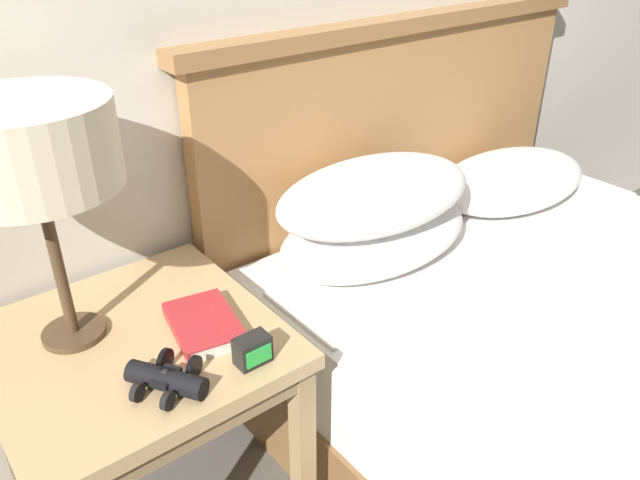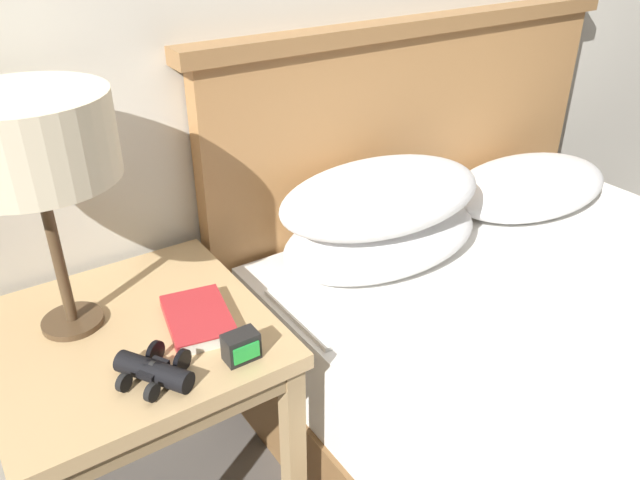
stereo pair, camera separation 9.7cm
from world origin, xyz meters
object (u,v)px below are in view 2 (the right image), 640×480
Objects in this scene: book_on_nightstand at (197,319)px; bed at (629,409)px; nightstand at (133,359)px; alarm_clock at (241,347)px; table_lamp at (30,142)px; binoculars_pair at (154,371)px.

bed is at bearing -30.63° from book_on_nightstand.
alarm_clock is at bearing -53.57° from nightstand.
book_on_nightstand is (-0.89, 0.53, 0.32)m from bed.
bed is 1.00m from alarm_clock.
nightstand is 1.19× the size of table_lamp.
table_lamp is (-0.09, 0.09, 0.50)m from nightstand.
bed is 12.52× the size of binoculars_pair.
bed is 1.49m from table_lamp.
binoculars_pair is (-1.03, 0.41, 0.33)m from bed.
alarm_clock reaches higher than binoculars_pair.
bed is 28.26× the size of alarm_clock.
nightstand is 0.31× the size of bed.
table_lamp is at bearing 145.57° from book_on_nightstand.
bed is at bearing -31.42° from table_lamp.
binoculars_pair is at bearing -91.65° from nightstand.
nightstand is at bearing 149.92° from bed.
book_on_nightstand is at bearing -26.27° from nightstand.
table_lamp is 2.33× the size of book_on_nightstand.
book_on_nightstand is 1.38× the size of binoculars_pair.
binoculars_pair is 0.17m from alarm_clock.
book_on_nightstand is (0.22, -0.15, -0.40)m from table_lamp.
book_on_nightstand is (0.13, -0.07, 0.10)m from nightstand.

